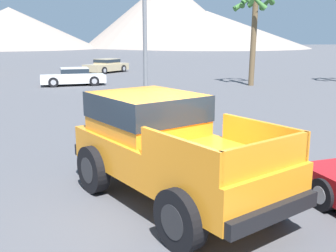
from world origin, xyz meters
TOP-DOWN VIEW (x-y plane):
  - ground_plane at (0.00, 0.00)m, footprint 320.00×320.00m
  - orange_pickup_truck at (0.02, 0.35)m, footprint 4.09×5.19m
  - parked_car_tan at (-2.08, 29.33)m, footprint 4.13×4.48m
  - parked_car_white at (-3.95, 19.87)m, footprint 4.43×2.46m
  - traffic_light_main at (0.50, 13.23)m, footprint 0.38×3.83m
  - palm_tree_tall at (7.88, 18.35)m, footprint 2.71×2.79m
  - distant_mountain_range at (7.92, 114.77)m, footprint 111.30×61.58m

SIDE VIEW (x-z plane):
  - ground_plane at x=0.00m, z-range 0.00..0.00m
  - parked_car_white at x=-3.95m, z-range 0.01..1.17m
  - parked_car_tan at x=-2.08m, z-range 0.01..1.24m
  - orange_pickup_truck at x=0.02m, z-range 0.14..2.17m
  - traffic_light_main at x=0.50m, z-range 1.18..7.18m
  - palm_tree_tall at x=7.88m, z-range 1.61..7.81m
  - distant_mountain_range at x=7.92m, z-range -2.65..17.98m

